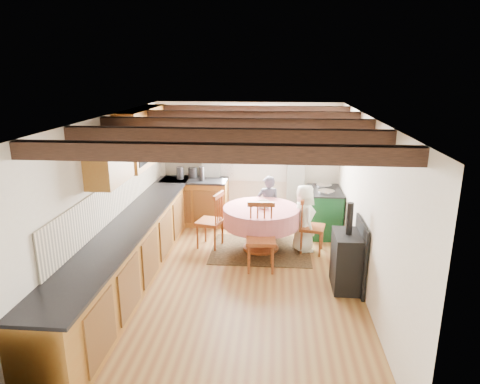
# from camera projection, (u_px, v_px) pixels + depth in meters

# --- Properties ---
(floor) EXTENTS (3.60, 5.50, 0.00)m
(floor) POSITION_uv_depth(u_px,v_px,m) (235.00, 282.00, 6.27)
(floor) COLOR olive
(floor) RESTS_ON ground
(ceiling) EXTENTS (3.60, 5.50, 0.00)m
(ceiling) POSITION_uv_depth(u_px,v_px,m) (235.00, 117.00, 5.61)
(ceiling) COLOR white
(ceiling) RESTS_ON ground
(wall_back) EXTENTS (3.60, 0.00, 2.40)m
(wall_back) POSITION_uv_depth(u_px,v_px,m) (248.00, 163.00, 8.57)
(wall_back) COLOR silver
(wall_back) RESTS_ON ground
(wall_front) EXTENTS (3.60, 0.00, 2.40)m
(wall_front) POSITION_uv_depth(u_px,v_px,m) (200.00, 312.00, 3.31)
(wall_front) COLOR silver
(wall_front) RESTS_ON ground
(wall_left) EXTENTS (0.00, 5.50, 2.40)m
(wall_left) POSITION_uv_depth(u_px,v_px,m) (110.00, 201.00, 6.09)
(wall_left) COLOR silver
(wall_left) RESTS_ON ground
(wall_right) EXTENTS (0.00, 5.50, 2.40)m
(wall_right) POSITION_uv_depth(u_px,v_px,m) (367.00, 208.00, 5.79)
(wall_right) COLOR silver
(wall_right) RESTS_ON ground
(beam_a) EXTENTS (3.60, 0.16, 0.16)m
(beam_a) POSITION_uv_depth(u_px,v_px,m) (212.00, 153.00, 3.72)
(beam_a) COLOR #3B2217
(beam_a) RESTS_ON ceiling
(beam_b) EXTENTS (3.60, 0.16, 0.16)m
(beam_b) POSITION_uv_depth(u_px,v_px,m) (226.00, 136.00, 4.68)
(beam_b) COLOR #3B2217
(beam_b) RESTS_ON ceiling
(beam_c) EXTENTS (3.60, 0.16, 0.16)m
(beam_c) POSITION_uv_depth(u_px,v_px,m) (235.00, 124.00, 5.63)
(beam_c) COLOR #3B2217
(beam_c) RESTS_ON ceiling
(beam_d) EXTENTS (3.60, 0.16, 0.16)m
(beam_d) POSITION_uv_depth(u_px,v_px,m) (241.00, 116.00, 6.59)
(beam_d) COLOR #3B2217
(beam_d) RESTS_ON ceiling
(beam_e) EXTENTS (3.60, 0.16, 0.16)m
(beam_e) POSITION_uv_depth(u_px,v_px,m) (246.00, 110.00, 7.55)
(beam_e) COLOR #3B2217
(beam_e) RESTS_ON ceiling
(splash_left) EXTENTS (0.02, 4.50, 0.55)m
(splash_left) POSITION_uv_depth(u_px,v_px,m) (118.00, 195.00, 6.38)
(splash_left) COLOR beige
(splash_left) RESTS_ON wall_left
(splash_back) EXTENTS (1.40, 0.02, 0.55)m
(splash_back) POSITION_uv_depth(u_px,v_px,m) (199.00, 162.00, 8.64)
(splash_back) COLOR beige
(splash_back) RESTS_ON wall_back
(base_cabinet_left) EXTENTS (0.60, 5.30, 0.88)m
(base_cabinet_left) POSITION_uv_depth(u_px,v_px,m) (134.00, 251.00, 6.28)
(base_cabinet_left) COLOR brown
(base_cabinet_left) RESTS_ON floor
(base_cabinet_back) EXTENTS (1.30, 0.60, 0.88)m
(base_cabinet_back) POSITION_uv_depth(u_px,v_px,m) (195.00, 202.00, 8.58)
(base_cabinet_back) COLOR brown
(base_cabinet_back) RESTS_ON floor
(worktop_left) EXTENTS (0.64, 5.30, 0.04)m
(worktop_left) POSITION_uv_depth(u_px,v_px,m) (133.00, 222.00, 6.15)
(worktop_left) COLOR black
(worktop_left) RESTS_ON base_cabinet_left
(worktop_back) EXTENTS (1.30, 0.64, 0.04)m
(worktop_back) POSITION_uv_depth(u_px,v_px,m) (194.00, 180.00, 8.44)
(worktop_back) COLOR black
(worktop_back) RESTS_ON base_cabinet_back
(wall_cabinet_glass) EXTENTS (0.34, 1.80, 0.90)m
(wall_cabinet_glass) POSITION_uv_depth(u_px,v_px,m) (143.00, 136.00, 7.02)
(wall_cabinet_glass) COLOR brown
(wall_cabinet_glass) RESTS_ON wall_left
(wall_cabinet_solid) EXTENTS (0.34, 0.90, 0.70)m
(wall_cabinet_solid) POSITION_uv_depth(u_px,v_px,m) (109.00, 157.00, 5.60)
(wall_cabinet_solid) COLOR brown
(wall_cabinet_solid) RESTS_ON wall_left
(window_frame) EXTENTS (1.34, 0.03, 1.54)m
(window_frame) POSITION_uv_depth(u_px,v_px,m) (254.00, 143.00, 8.44)
(window_frame) COLOR white
(window_frame) RESTS_ON wall_back
(window_pane) EXTENTS (1.20, 0.01, 1.40)m
(window_pane) POSITION_uv_depth(u_px,v_px,m) (254.00, 143.00, 8.45)
(window_pane) COLOR white
(window_pane) RESTS_ON wall_back
(curtain_left) EXTENTS (0.35, 0.10, 2.10)m
(curtain_left) POSITION_uv_depth(u_px,v_px,m) (211.00, 168.00, 8.57)
(curtain_left) COLOR #A0A79E
(curtain_left) RESTS_ON wall_back
(curtain_right) EXTENTS (0.35, 0.10, 2.10)m
(curtain_right) POSITION_uv_depth(u_px,v_px,m) (296.00, 170.00, 8.43)
(curtain_right) COLOR #A0A79E
(curtain_right) RESTS_ON wall_back
(curtain_rod) EXTENTS (2.00, 0.03, 0.03)m
(curtain_rod) POSITION_uv_depth(u_px,v_px,m) (254.00, 113.00, 8.19)
(curtain_rod) COLOR black
(curtain_rod) RESTS_ON wall_back
(wall_picture) EXTENTS (0.04, 0.50, 0.60)m
(wall_picture) POSITION_uv_depth(u_px,v_px,m) (343.00, 143.00, 7.86)
(wall_picture) COLOR gold
(wall_picture) RESTS_ON wall_right
(wall_plate) EXTENTS (0.30, 0.02, 0.30)m
(wall_plate) POSITION_uv_depth(u_px,v_px,m) (302.00, 139.00, 8.32)
(wall_plate) COLOR silver
(wall_plate) RESTS_ON wall_back
(rug) EXTENTS (1.69, 1.31, 0.01)m
(rug) POSITION_uv_depth(u_px,v_px,m) (261.00, 250.00, 7.38)
(rug) COLOR black
(rug) RESTS_ON floor
(dining_table) EXTENTS (1.28, 1.28, 0.77)m
(dining_table) POSITION_uv_depth(u_px,v_px,m) (261.00, 229.00, 7.28)
(dining_table) COLOR #CB687E
(dining_table) RESTS_ON floor
(chair_near) EXTENTS (0.47, 0.49, 1.05)m
(chair_near) POSITION_uv_depth(u_px,v_px,m) (261.00, 238.00, 6.55)
(chair_near) COLOR #94411C
(chair_near) RESTS_ON floor
(chair_left) EXTENTS (0.54, 0.52, 1.00)m
(chair_left) POSITION_uv_depth(u_px,v_px,m) (210.00, 220.00, 7.41)
(chair_left) COLOR #94411C
(chair_left) RESTS_ON floor
(chair_right) EXTENTS (0.50, 0.49, 0.96)m
(chair_right) POSITION_uv_depth(u_px,v_px,m) (312.00, 226.00, 7.19)
(chair_right) COLOR #94411C
(chair_right) RESTS_ON floor
(aga_range) EXTENTS (0.61, 0.95, 0.87)m
(aga_range) POSITION_uv_depth(u_px,v_px,m) (324.00, 211.00, 8.04)
(aga_range) COLOR #103D1D
(aga_range) RESTS_ON floor
(cast_iron_stove) EXTENTS (0.38, 0.63, 1.27)m
(cast_iron_stove) POSITION_uv_depth(u_px,v_px,m) (348.00, 246.00, 5.97)
(cast_iron_stove) COLOR black
(cast_iron_stove) RESTS_ON floor
(child_far) EXTENTS (0.47, 0.35, 1.16)m
(child_far) POSITION_uv_depth(u_px,v_px,m) (268.00, 206.00, 7.88)
(child_far) COLOR #3B3B4A
(child_far) RESTS_ON floor
(child_right) EXTENTS (0.51, 0.65, 1.16)m
(child_right) POSITION_uv_depth(u_px,v_px,m) (304.00, 218.00, 7.23)
(child_right) COLOR white
(child_right) RESTS_ON floor
(bowl_a) EXTENTS (0.29, 0.29, 0.05)m
(bowl_a) POSITION_uv_depth(u_px,v_px,m) (264.00, 203.00, 7.35)
(bowl_a) COLOR silver
(bowl_a) RESTS_ON dining_table
(bowl_b) EXTENTS (0.24, 0.24, 0.06)m
(bowl_b) POSITION_uv_depth(u_px,v_px,m) (263.00, 207.00, 7.13)
(bowl_b) COLOR silver
(bowl_b) RESTS_ON dining_table
(cup) EXTENTS (0.15, 0.15, 0.10)m
(cup) POSITION_uv_depth(u_px,v_px,m) (267.00, 205.00, 7.13)
(cup) COLOR silver
(cup) RESTS_ON dining_table
(canister_tall) EXTENTS (0.14, 0.14, 0.24)m
(canister_tall) POSITION_uv_depth(u_px,v_px,m) (180.00, 173.00, 8.43)
(canister_tall) COLOR #262628
(canister_tall) RESTS_ON worktop_back
(canister_wide) EXTENTS (0.18, 0.18, 0.20)m
(canister_wide) POSITION_uv_depth(u_px,v_px,m) (193.00, 173.00, 8.53)
(canister_wide) COLOR #262628
(canister_wide) RESTS_ON worktop_back
(canister_slim) EXTENTS (0.10, 0.10, 0.28)m
(canister_slim) POSITION_uv_depth(u_px,v_px,m) (202.00, 174.00, 8.29)
(canister_slim) COLOR #262628
(canister_slim) RESTS_ON worktop_back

